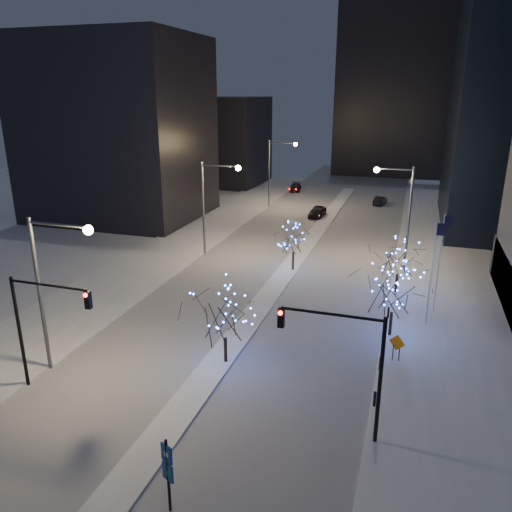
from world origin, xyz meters
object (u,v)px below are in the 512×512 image
at_px(traffic_signal_west, 39,317).
at_px(car_far, 295,187).
at_px(street_lamp_east, 401,202).
at_px(holiday_tree_median_far, 294,238).
at_px(traffic_signal_east, 349,355).
at_px(street_lamp_w_near, 52,275).
at_px(holiday_tree_plaza_far, 399,258).
at_px(street_lamp_w_mid, 212,196).
at_px(street_lamp_w_far, 276,164).
at_px(holiday_tree_median_near, 225,315).
at_px(holiday_tree_plaza_near, 394,290).
at_px(car_mid, 380,201).
at_px(construction_sign, 397,345).
at_px(wayfinding_sign, 168,468).
at_px(car_near, 317,212).

distance_m(traffic_signal_west, car_far, 65.59).
bearing_deg(street_lamp_east, car_far, 118.29).
bearing_deg(holiday_tree_median_far, traffic_signal_east, -70.31).
bearing_deg(street_lamp_w_near, holiday_tree_plaza_far, 45.35).
height_order(street_lamp_w_mid, street_lamp_w_far, same).
xyz_separation_m(street_lamp_w_near, holiday_tree_median_near, (9.44, 4.04, -3.03)).
bearing_deg(traffic_signal_west, holiday_tree_plaza_near, 34.78).
distance_m(traffic_signal_west, holiday_tree_plaza_far, 28.83).
bearing_deg(holiday_tree_plaza_far, holiday_tree_median_far, 163.79).
xyz_separation_m(traffic_signal_east, car_mid, (-2.62, 57.52, -4.11)).
distance_m(street_lamp_w_near, traffic_signal_west, 2.70).
bearing_deg(car_far, street_lamp_w_far, -97.91).
bearing_deg(street_lamp_w_mid, construction_sign, -41.17).
xyz_separation_m(traffic_signal_east, holiday_tree_plaza_near, (1.56, 12.16, -1.12)).
bearing_deg(wayfinding_sign, construction_sign, 85.11).
bearing_deg(traffic_signal_east, car_mid, 92.61).
distance_m(traffic_signal_west, car_near, 48.09).
distance_m(car_far, holiday_tree_plaza_far, 48.00).
bearing_deg(holiday_tree_plaza_near, holiday_tree_median_near, -144.60).
bearing_deg(holiday_tree_median_near, car_near, 92.77).
bearing_deg(traffic_signal_east, traffic_signal_west, -176.71).
bearing_deg(wayfinding_sign, traffic_signal_west, 175.31).
distance_m(street_lamp_w_near, wayfinding_sign, 14.69).
bearing_deg(car_far, traffic_signal_west, -97.69).
xyz_separation_m(traffic_signal_west, car_far, (-0.56, 65.46, -4.09)).
xyz_separation_m(street_lamp_w_far, car_near, (7.44, -4.58, -5.71)).
height_order(street_lamp_w_far, street_lamp_east, same).
relative_size(car_far, holiday_tree_plaza_near, 0.83).
bearing_deg(street_lamp_w_far, street_lamp_east, -49.15).
distance_m(holiday_tree_median_far, holiday_tree_plaza_far, 10.41).
xyz_separation_m(traffic_signal_west, holiday_tree_median_far, (8.94, 24.59, -1.40)).
xyz_separation_m(car_near, holiday_tree_plaza_near, (12.00, -34.27, 2.86)).
distance_m(street_lamp_w_far, car_far, 14.67).
relative_size(street_lamp_w_mid, car_mid, 2.52).
distance_m(street_lamp_w_near, construction_sign, 22.01).
height_order(street_lamp_w_mid, street_lamp_east, same).
bearing_deg(street_lamp_east, street_lamp_w_mid, -171.04).
height_order(traffic_signal_west, traffic_signal_east, same).
height_order(holiday_tree_plaza_near, holiday_tree_plaza_far, holiday_tree_plaza_near).
bearing_deg(wayfinding_sign, holiday_tree_median_near, 123.73).
distance_m(wayfinding_sign, construction_sign, 17.68).
height_order(street_lamp_w_mid, traffic_signal_east, street_lamp_w_mid).
xyz_separation_m(street_lamp_w_mid, holiday_tree_plaza_far, (19.44, -5.32, -3.23)).
bearing_deg(wayfinding_sign, street_lamp_east, 102.08).
bearing_deg(holiday_tree_median_far, car_near, 95.00).
xyz_separation_m(traffic_signal_east, car_near, (-10.44, 46.42, -3.97)).
bearing_deg(street_lamp_w_far, traffic_signal_west, -89.45).
xyz_separation_m(car_near, holiday_tree_median_near, (2.00, -41.38, 2.68)).
distance_m(street_lamp_w_far, holiday_tree_plaza_far, 36.16).
distance_m(car_mid, car_far, 16.82).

